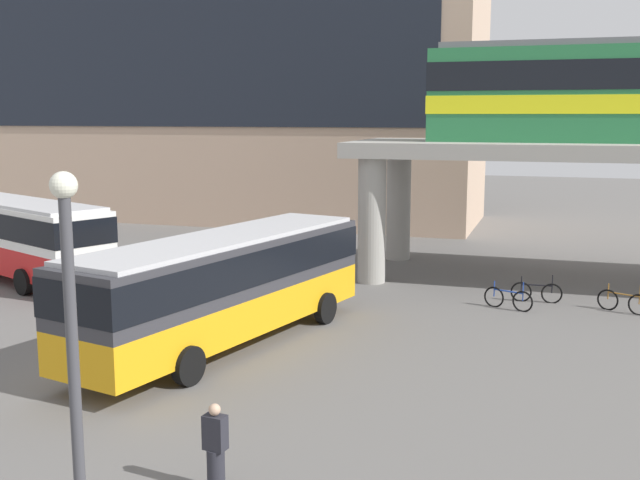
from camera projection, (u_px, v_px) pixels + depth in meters
name	position (u px, v px, depth m)	size (l,w,h in m)	color
ground_plane	(250.00, 290.00, 28.92)	(120.00, 120.00, 0.00)	#605E5B
station_building	(227.00, 45.00, 48.32)	(31.91, 10.12, 21.97)	tan
bus_main	(225.00, 278.00, 21.65)	(5.06, 11.33, 3.22)	orange
bus_secondary	(13.00, 230.00, 30.74)	(11.11, 6.83, 3.22)	red
bicycle_brown	(623.00, 302.00, 25.61)	(1.65, 0.80, 1.04)	black
bicycle_blue	(508.00, 299.00, 26.04)	(1.70, 0.69, 1.04)	black
bicycle_black	(536.00, 292.00, 26.99)	(1.79, 0.14, 1.04)	black
pedestrian_near_building	(216.00, 451.00, 13.33)	(0.43, 0.32, 1.62)	#26262D
lamp_post	(73.00, 351.00, 10.04)	(0.36, 0.36, 5.88)	#3F3F44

